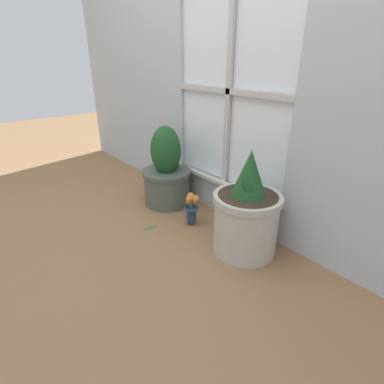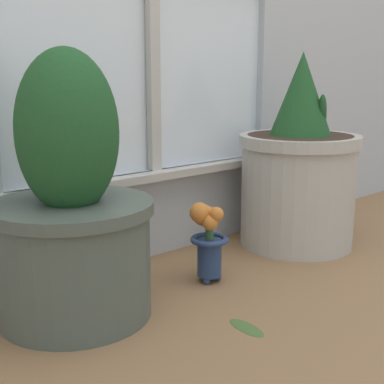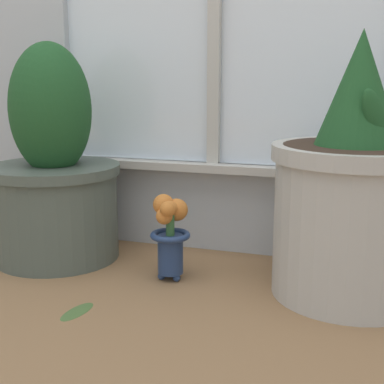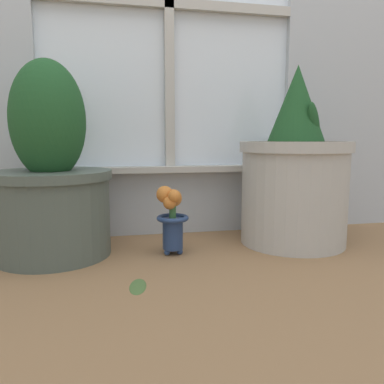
{
  "view_description": "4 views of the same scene",
  "coord_description": "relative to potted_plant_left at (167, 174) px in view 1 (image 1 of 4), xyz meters",
  "views": [
    {
      "loc": [
        1.41,
        -0.95,
        1.09
      ],
      "look_at": [
        -0.03,
        0.24,
        0.25
      ],
      "focal_mm": 28.0,
      "sensor_mm": 36.0,
      "label": 1
    },
    {
      "loc": [
        -1.02,
        -0.78,
        0.57
      ],
      "look_at": [
        -0.03,
        0.31,
        0.24
      ],
      "focal_mm": 50.0,
      "sensor_mm": 36.0,
      "label": 2
    },
    {
      "loc": [
        0.45,
        -1.03,
        0.53
      ],
      "look_at": [
        0.01,
        0.29,
        0.23
      ],
      "focal_mm": 50.0,
      "sensor_mm": 36.0,
      "label": 3
    },
    {
      "loc": [
        -0.22,
        -0.97,
        0.38
      ],
      "look_at": [
        0.04,
        0.27,
        0.2
      ],
      "focal_mm": 35.0,
      "sensor_mm": 36.0,
      "label": 4
    }
  ],
  "objects": [
    {
      "name": "flower_vase",
      "position": [
        0.38,
        -0.06,
        -0.12
      ],
      "size": [
        0.11,
        0.12,
        0.23
      ],
      "color": "navy",
      "rests_on": "ground_plane"
    },
    {
      "name": "wall_with_window",
      "position": [
        0.42,
        0.24,
        1.02
      ],
      "size": [
        4.4,
        0.1,
        2.5
      ],
      "color": "#B2B7BC",
      "rests_on": "ground_plane"
    },
    {
      "name": "potted_plant_right",
      "position": [
        0.84,
        -0.02,
        0.0
      ],
      "size": [
        0.4,
        0.4,
        0.64
      ],
      "color": "#B7B2A8",
      "rests_on": "ground_plane"
    },
    {
      "name": "potted_plant_left",
      "position": [
        0.0,
        0.0,
        0.0
      ],
      "size": [
        0.38,
        0.38,
        0.63
      ],
      "color": "#4C564C",
      "rests_on": "ground_plane"
    },
    {
      "name": "fallen_leaf",
      "position": [
        0.25,
        -0.33,
        -0.25
      ],
      "size": [
        0.06,
        0.11,
        0.01
      ],
      "color": "#476633",
      "rests_on": "ground_plane"
    },
    {
      "name": "ground_plane",
      "position": [
        0.42,
        -0.3,
        -0.25
      ],
      "size": [
        10.0,
        10.0,
        0.0
      ],
      "primitive_type": "plane",
      "color": "olive"
    }
  ]
}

